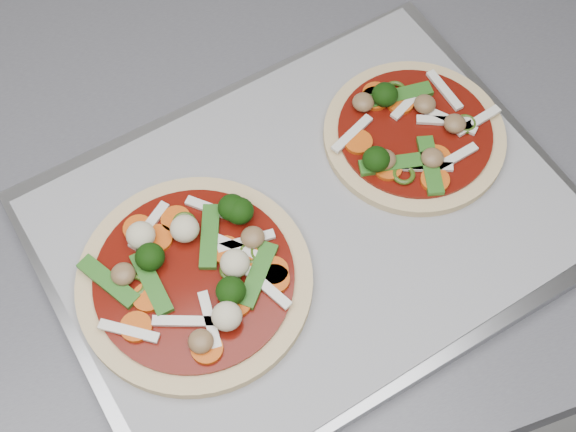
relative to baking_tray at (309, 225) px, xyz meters
name	(u,v)px	position (x,y,z in m)	size (l,w,h in m)	color
base_cabinet	(342,313)	(0.09, 0.08, -0.48)	(3.60, 0.60, 0.86)	silver
countertop	(370,135)	(0.09, 0.08, -0.03)	(3.60, 0.60, 0.04)	#5B5B61
baking_tray	(309,225)	(0.00, 0.00, 0.00)	(0.44, 0.32, 0.01)	#96979C
parchment	(309,220)	(0.00, 0.00, 0.01)	(0.42, 0.30, 0.00)	#9D9EA3
pizza_left	(196,275)	(-0.10, -0.02, 0.02)	(0.26, 0.26, 0.03)	#D2B37C
pizza_right	(412,134)	(0.11, 0.05, 0.02)	(0.18, 0.18, 0.03)	#D2B37C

